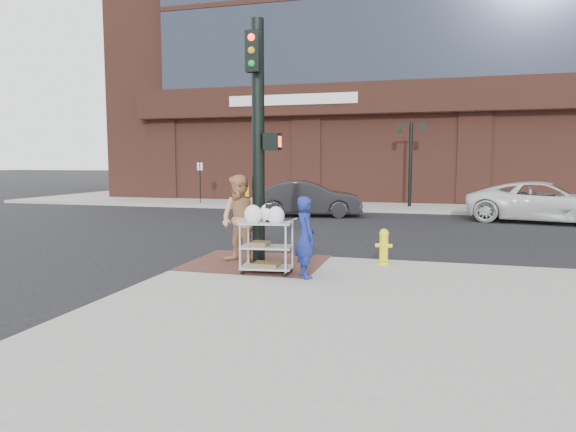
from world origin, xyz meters
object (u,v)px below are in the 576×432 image
(lamp_post, at_px, (411,155))
(sedan_dark, at_px, (307,199))
(fire_hydrant, at_px, (384,246))
(woman_blue, at_px, (305,237))
(pedestrian_tan, at_px, (240,219))
(traffic_signal_pole, at_px, (259,135))
(utility_cart, at_px, (266,242))
(minivan_white, at_px, (544,202))

(lamp_post, bearing_deg, sedan_dark, -132.81)
(fire_hydrant, bearing_deg, woman_blue, -128.32)
(lamp_post, relative_size, pedestrian_tan, 2.13)
(woman_blue, relative_size, pedestrian_tan, 0.81)
(woman_blue, xyz_separation_m, sedan_dark, (-2.76, 11.84, -0.16))
(traffic_signal_pole, distance_m, utility_cart, 2.26)
(utility_cart, bearing_deg, woman_blue, -10.60)
(sedan_dark, bearing_deg, traffic_signal_pole, 175.98)
(sedan_dark, distance_m, minivan_white, 9.14)
(woman_blue, bearing_deg, lamp_post, -38.54)
(traffic_signal_pole, bearing_deg, sedan_dark, 98.07)
(traffic_signal_pole, height_order, fire_hydrant, traffic_signal_pole)
(utility_cart, bearing_deg, fire_hydrant, 35.27)
(woman_blue, height_order, fire_hydrant, woman_blue)
(lamp_post, distance_m, minivan_white, 6.81)
(traffic_signal_pole, distance_m, pedestrian_tan, 1.79)
(minivan_white, relative_size, fire_hydrant, 7.38)
(utility_cart, relative_size, fire_hydrant, 1.79)
(lamp_post, relative_size, traffic_signal_pole, 0.80)
(lamp_post, xyz_separation_m, pedestrian_tan, (-2.90, -15.23, -1.53))
(lamp_post, xyz_separation_m, sedan_dark, (-4.02, -4.34, -1.87))
(lamp_post, xyz_separation_m, minivan_white, (5.12, -4.09, -1.85))
(utility_cart, bearing_deg, minivan_white, 58.95)
(lamp_post, bearing_deg, pedestrian_tan, -100.78)
(woman_blue, height_order, minivan_white, woman_blue)
(lamp_post, height_order, sedan_dark, lamp_post)
(minivan_white, bearing_deg, traffic_signal_pole, 157.85)
(lamp_post, distance_m, traffic_signal_pole, 15.43)
(pedestrian_tan, bearing_deg, woman_blue, -7.83)
(lamp_post, relative_size, minivan_white, 0.72)
(woman_blue, bearing_deg, fire_hydrant, -72.41)
(pedestrian_tan, xyz_separation_m, minivan_white, (8.02, 11.14, -0.32))
(traffic_signal_pole, relative_size, pedestrian_tan, 2.67)
(woman_blue, bearing_deg, sedan_dark, -20.96)
(utility_cart, height_order, fire_hydrant, utility_cart)
(sedan_dark, xyz_separation_m, minivan_white, (9.14, 0.25, 0.03))
(traffic_signal_pole, bearing_deg, lamp_post, 80.76)
(pedestrian_tan, xyz_separation_m, fire_hydrant, (2.93, 0.69, -0.55))
(lamp_post, xyz_separation_m, fire_hydrant, (0.03, -14.54, -2.08))
(woman_blue, bearing_deg, pedestrian_tan, 25.97)
(fire_hydrant, bearing_deg, sedan_dark, 111.67)
(sedan_dark, height_order, minivan_white, minivan_white)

